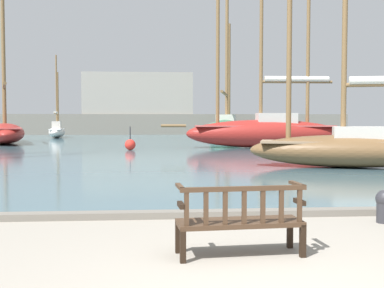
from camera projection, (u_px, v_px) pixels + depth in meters
The scene contains 10 objects.
harbor_water at pixel (167, 137), 48.58m from camera, with size 100.00×80.00×0.08m, color #476670.
quay_edge_kerb at pixel (222, 214), 8.60m from camera, with size 40.00×0.30×0.12m, color slate.
park_bench at pixel (240, 219), 6.12m from camera, with size 1.64×0.65×0.92m.
sailboat_nearest_starboard at pixel (5, 130), 34.03m from camera, with size 5.31×9.82×11.89m.
sailboat_nearest_port at pixel (265, 129), 28.56m from camera, with size 10.85×2.36×12.00m.
sailboat_far_port at pixel (349, 144), 16.72m from camera, with size 7.05×3.67×10.01m.
sailboat_far_starboard at pixel (57, 130), 44.82m from camera, with size 2.03×5.61×7.68m.
sailboat_outer_starboard at pixel (226, 125), 46.71m from camera, with size 5.62×12.35×15.00m.
channel_buoy at pixel (130, 145), 26.33m from camera, with size 0.59×0.59×1.29m.
far_breakwater at pixel (156, 115), 54.71m from camera, with size 41.94×2.40×7.07m.
Camera 1 is at (-1.19, -4.61, 1.74)m, focal length 45.00 mm.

